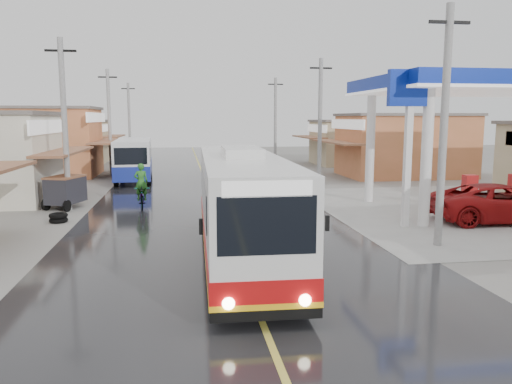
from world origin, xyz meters
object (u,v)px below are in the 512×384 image
at_px(coach_bus, 241,206).
at_px(tyre_stack, 58,218).
at_px(cyclist, 142,194).
at_px(jeepney, 502,203).
at_px(second_bus, 134,159).
at_px(tricycle_near, 65,190).

bearing_deg(coach_bus, tyre_stack, 138.06).
relative_size(cyclist, tyre_stack, 2.88).
xyz_separation_m(coach_bus, jeepney, (11.49, 3.90, -0.86)).
bearing_deg(coach_bus, second_bus, 105.28).
relative_size(coach_bus, tricycle_near, 4.67).
bearing_deg(jeepney, second_bus, 49.38).
xyz_separation_m(jeepney, tricycle_near, (-18.88, 6.12, 0.10)).
bearing_deg(second_bus, tyre_stack, -100.15).
bearing_deg(tyre_stack, cyclist, 41.46).
bearing_deg(second_bus, coach_bus, -78.87).
distance_m(cyclist, tricycle_near, 3.71).
distance_m(coach_bus, cyclist, 10.22).
height_order(coach_bus, tyre_stack, coach_bus).
height_order(coach_bus, cyclist, coach_bus).
distance_m(second_bus, jeepney, 23.67).
bearing_deg(tricycle_near, cyclist, 10.82).
distance_m(coach_bus, tyre_stack, 9.71).
bearing_deg(cyclist, jeepney, -25.70).
bearing_deg(coach_bus, jeepney, 20.33).
bearing_deg(coach_bus, cyclist, 113.06).
distance_m(cyclist, tyre_stack, 4.35).
xyz_separation_m(second_bus, tricycle_near, (-2.32, -10.78, -0.64)).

